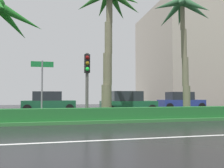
# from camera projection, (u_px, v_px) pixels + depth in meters

# --- Properties ---
(ground_plane) EXTENTS (90.00, 42.00, 0.10)m
(ground_plane) POSITION_uv_depth(u_px,v_px,m) (44.00, 120.00, 13.40)
(ground_plane) COLOR black
(near_lane_divider_stripe) EXTENTS (81.00, 0.14, 0.01)m
(near_lane_divider_stripe) POSITION_uv_depth(u_px,v_px,m) (25.00, 144.00, 6.58)
(near_lane_divider_stripe) COLOR white
(near_lane_divider_stripe) RESTS_ON ground_plane
(median_strip) EXTENTS (85.50, 4.00, 0.15)m
(median_strip) POSITION_uv_depth(u_px,v_px,m) (42.00, 119.00, 12.43)
(median_strip) COLOR #2D6B33
(median_strip) RESTS_ON ground_plane
(median_hedge) EXTENTS (76.50, 0.70, 0.60)m
(median_hedge) POSITION_uv_depth(u_px,v_px,m) (40.00, 115.00, 11.08)
(median_hedge) COLOR #1E6028
(median_hedge) RESTS_ON median_strip
(palm_tree_centre) EXTENTS (4.11, 4.27, 7.99)m
(palm_tree_centre) POSITION_uv_depth(u_px,v_px,m) (109.00, 14.00, 13.49)
(palm_tree_centre) COLOR #67644A
(palm_tree_centre) RESTS_ON median_strip
(palm_tree_centre_right) EXTENTS (4.41, 4.10, 7.97)m
(palm_tree_centre_right) POSITION_uv_depth(u_px,v_px,m) (182.00, 18.00, 14.92)
(palm_tree_centre_right) COLOR #66634C
(palm_tree_centre_right) RESTS_ON median_strip
(traffic_signal_median_right) EXTENTS (0.28, 0.43, 3.46)m
(traffic_signal_median_right) POSITION_uv_depth(u_px,v_px,m) (87.00, 74.00, 11.81)
(traffic_signal_median_right) COLOR #4C4C47
(traffic_signal_median_right) RESTS_ON median_strip
(street_name_sign) EXTENTS (1.10, 0.08, 3.00)m
(street_name_sign) POSITION_uv_depth(u_px,v_px,m) (42.00, 82.00, 11.37)
(street_name_sign) COLOR slate
(street_name_sign) RESTS_ON median_strip
(car_in_traffic_leading) EXTENTS (4.30, 2.02, 1.72)m
(car_in_traffic_leading) POSITION_uv_depth(u_px,v_px,m) (49.00, 102.00, 19.08)
(car_in_traffic_leading) COLOR #195133
(car_in_traffic_leading) RESTS_ON ground_plane
(car_in_traffic_second) EXTENTS (4.30, 2.02, 1.72)m
(car_in_traffic_second) POSITION_uv_depth(u_px,v_px,m) (128.00, 103.00, 17.79)
(car_in_traffic_second) COLOR #195133
(car_in_traffic_second) RESTS_ON ground_plane
(car_in_traffic_third) EXTENTS (4.30, 2.02, 1.72)m
(car_in_traffic_third) POSITION_uv_depth(u_px,v_px,m) (181.00, 101.00, 22.03)
(car_in_traffic_third) COLOR navy
(car_in_traffic_third) RESTS_ON ground_plane
(building_far_right) EXTENTS (19.03, 14.55, 14.88)m
(building_far_right) POSITION_uv_depth(u_px,v_px,m) (204.00, 59.00, 37.47)
(building_far_right) COLOR #A89E8E
(building_far_right) RESTS_ON ground_plane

